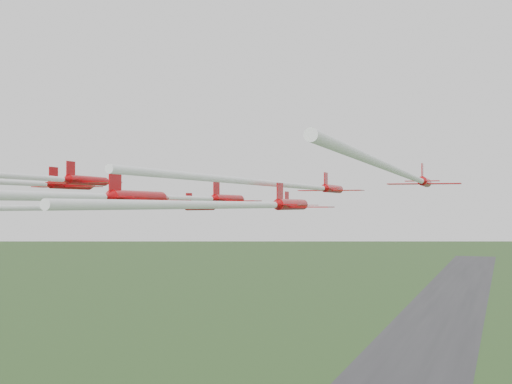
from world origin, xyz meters
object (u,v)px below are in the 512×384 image
(jet_row3_mid, at_px, (161,198))
(jet_row2_left, at_px, (138,207))
(jet_row3_left, at_px, (3,182))
(jet_lead, at_px, (263,204))
(jet_row4_right, at_px, (259,205))
(jet_trail_solo, at_px, (32,196))
(jet_row2_right, at_px, (298,186))
(jet_row3_right, at_px, (411,176))

(jet_row3_mid, bearing_deg, jet_row2_left, 126.26)
(jet_row3_left, xyz_separation_m, jet_row3_mid, (20.88, -3.22, -1.84))
(jet_lead, relative_size, jet_row2_left, 0.91)
(jet_row4_right, height_order, jet_trail_solo, jet_trail_solo)
(jet_row3_left, bearing_deg, jet_lead, 55.27)
(jet_lead, relative_size, jet_row4_right, 1.24)
(jet_row3_mid, relative_size, jet_row4_right, 1.47)
(jet_row2_left, relative_size, jet_trail_solo, 0.98)
(jet_row2_left, relative_size, jet_row3_mid, 0.94)
(jet_lead, relative_size, jet_row2_right, 0.90)
(jet_row3_left, xyz_separation_m, jet_row3_right, (44.00, -0.48, -0.01))
(jet_lead, distance_m, jet_row3_mid, 32.89)
(jet_row3_left, distance_m, jet_row3_right, 44.01)
(jet_lead, height_order, jet_row4_right, jet_lead)
(jet_row3_right, bearing_deg, jet_trail_solo, -130.89)
(jet_lead, height_order, jet_row3_mid, jet_row3_mid)
(jet_row3_right, relative_size, jet_trail_solo, 1.01)
(jet_trail_solo, bearing_deg, jet_lead, 91.74)
(jet_row3_left, distance_m, jet_trail_solo, 34.98)
(jet_lead, distance_m, jet_row3_left, 35.81)
(jet_row3_left, height_order, jet_trail_solo, jet_row3_left)
(jet_lead, distance_m, jet_row3_right, 38.64)
(jet_row3_right, height_order, jet_row4_right, jet_row3_right)
(jet_row4_right, xyz_separation_m, jet_trail_solo, (-9.45, -17.06, 0.57))
(jet_row3_mid, bearing_deg, jet_row2_right, 52.17)
(jet_row3_mid, distance_m, jet_trail_solo, 22.94)
(jet_row3_mid, bearing_deg, jet_row3_left, 171.67)
(jet_row2_left, xyz_separation_m, jet_trail_solo, (12.66, -37.00, 0.85))
(jet_row3_left, bearing_deg, jet_row2_right, 16.19)
(jet_row3_left, bearing_deg, jet_row4_right, -16.14)
(jet_row2_right, xyz_separation_m, jet_trail_solo, (-7.57, -35.47, -1.47))
(jet_lead, relative_size, jet_row3_mid, 0.85)
(jet_row2_right, bearing_deg, jet_row3_right, -36.63)
(jet_lead, bearing_deg, jet_row3_mid, -85.77)
(jet_row3_right, bearing_deg, jet_row4_right, -144.87)
(jet_lead, distance_m, jet_trail_solo, 55.79)
(jet_row2_right, distance_m, jet_row3_mid, 16.18)
(jet_row2_left, distance_m, jet_row3_right, 35.39)
(jet_row2_left, xyz_separation_m, jet_row3_mid, (10.25, -14.19, 0.95))
(jet_row2_left, relative_size, jet_row4_right, 1.37)
(jet_row2_left, height_order, jet_row2_right, jet_row2_right)
(jet_row3_mid, relative_size, jet_trail_solo, 1.05)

